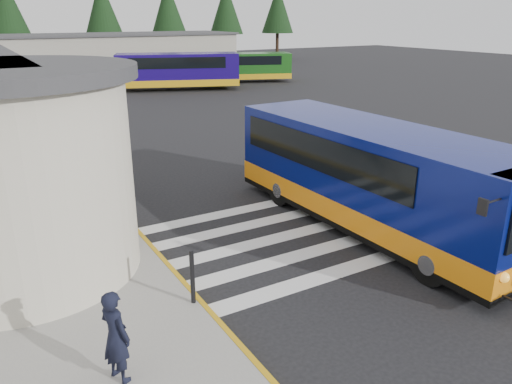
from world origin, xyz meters
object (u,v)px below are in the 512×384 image
far_bus_b (243,66)px  pedestrian_b (72,239)px  bollard (192,277)px  far_bus_a (178,70)px  pedestrian_a (116,336)px  transit_bus (373,181)px

far_bus_b → pedestrian_b: bearing=165.2°
bollard → far_bus_b: (19.68, 33.15, 0.71)m
bollard → far_bus_a: size_ratio=0.12×
pedestrian_b → bollard: 3.22m
pedestrian_a → pedestrian_b: size_ratio=0.94×
bollard → far_bus_a: (12.43, 31.31, 0.91)m
transit_bus → far_bus_b: transit_bus is taller
pedestrian_a → pedestrian_b: 4.13m
pedestrian_a → far_bus_a: bearing=-46.8°
transit_bus → bollard: bearing=-168.7°
transit_bus → pedestrian_b: 8.30m
pedestrian_a → far_bus_b: size_ratio=0.18×
pedestrian_b → bollard: bearing=23.3°
pedestrian_a → far_bus_b: (21.71, 34.70, 0.49)m
pedestrian_a → far_bus_a: (14.46, 32.85, 0.69)m
pedestrian_b → far_bus_b: far_bus_b is taller
transit_bus → pedestrian_b: bearing=170.6°
pedestrian_a → far_bus_b: far_bus_b is taller
pedestrian_a → pedestrian_b: bearing=-24.9°
pedestrian_b → far_bus_a: 32.11m
transit_bus → bollard: (-6.31, -1.42, -0.67)m
transit_bus → far_bus_b: size_ratio=1.18×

